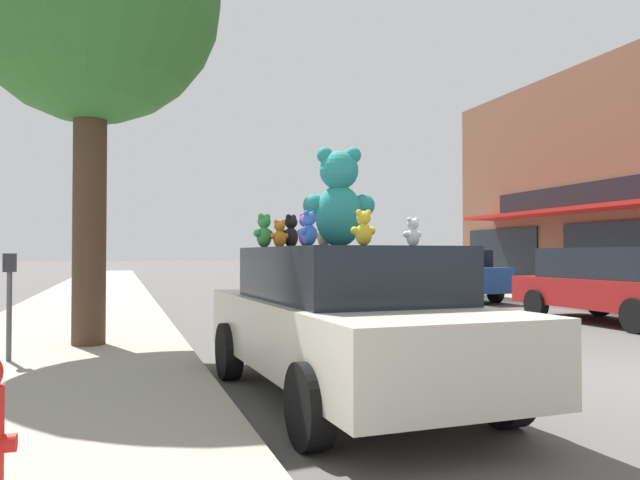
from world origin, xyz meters
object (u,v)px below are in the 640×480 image
at_px(teddy_bear_giant, 339,199).
at_px(teddy_bear_cream, 324,234).
at_px(teddy_bear_black, 291,232).
at_px(teddy_bear_orange, 280,234).
at_px(teddy_bear_blue, 309,229).
at_px(teddy_bear_purple, 306,230).
at_px(teddy_bear_yellow, 363,228).
at_px(teddy_bear_green, 264,231).
at_px(parking_meter, 9,292).
at_px(teddy_bear_white, 413,233).
at_px(parked_car_far_center, 615,283).
at_px(plush_art_car, 345,319).
at_px(parked_car_far_right, 445,273).

xyz_separation_m(teddy_bear_giant, teddy_bear_cream, (-0.05, 0.30, -0.33)).
height_order(teddy_bear_black, teddy_bear_orange, teddy_bear_black).
height_order(teddy_bear_giant, teddy_bear_blue, teddy_bear_giant).
bearing_deg(teddy_bear_purple, teddy_bear_yellow, -169.16).
bearing_deg(teddy_bear_yellow, teddy_bear_blue, -3.78).
relative_size(teddy_bear_green, parking_meter, 0.28).
distance_m(teddy_bear_white, parked_car_far_center, 8.62).
bearing_deg(parking_meter, teddy_bear_green, -31.60).
distance_m(plush_art_car, teddy_bear_black, 1.25).
relative_size(teddy_bear_blue, teddy_bear_green, 0.80).
relative_size(plush_art_car, teddy_bear_cream, 16.04).
bearing_deg(teddy_bear_blue, teddy_bear_white, 160.73).
relative_size(teddy_bear_blue, parked_car_far_center, 0.06).
xyz_separation_m(teddy_bear_orange, parked_car_far_right, (7.99, 10.75, -0.80)).
height_order(teddy_bear_blue, teddy_bear_orange, teddy_bear_orange).
distance_m(teddy_bear_purple, parked_car_far_right, 14.33).
relative_size(teddy_bear_black, teddy_bear_green, 1.01).
height_order(teddy_bear_giant, teddy_bear_green, teddy_bear_giant).
height_order(teddy_bear_cream, teddy_bear_orange, teddy_bear_orange).
bearing_deg(plush_art_car, teddy_bear_cream, 123.16).
relative_size(teddy_bear_purple, parked_car_far_center, 0.07).
bearing_deg(parked_car_far_right, teddy_bear_yellow, -121.87).
bearing_deg(teddy_bear_black, teddy_bear_orange, -4.77).
height_order(parked_car_far_center, parked_car_far_right, parked_car_far_center).
relative_size(plush_art_car, teddy_bear_black, 12.24).
height_order(teddy_bear_cream, teddy_bear_white, teddy_bear_cream).
distance_m(plush_art_car, teddy_bear_cream, 0.87).
relative_size(teddy_bear_blue, teddy_bear_purple, 0.96).
bearing_deg(parking_meter, teddy_bear_white, -36.84).
bearing_deg(teddy_bear_green, teddy_bear_giant, 88.05).
relative_size(teddy_bear_giant, teddy_bear_yellow, 3.13).
distance_m(teddy_bear_white, teddy_bear_purple, 1.02).
height_order(teddy_bear_purple, parked_car_far_center, teddy_bear_purple).
relative_size(teddy_bear_yellow, parked_car_far_center, 0.07).
height_order(teddy_bear_black, parked_car_far_center, teddy_bear_black).
xyz_separation_m(plush_art_car, teddy_bear_giant, (-0.09, -0.10, 1.16)).
bearing_deg(teddy_bear_giant, parking_meter, -20.22).
xyz_separation_m(teddy_bear_yellow, teddy_bear_white, (0.65, 0.38, -0.02)).
distance_m(teddy_bear_black, parked_car_far_right, 13.23).
bearing_deg(teddy_bear_giant, plush_art_car, -115.31).
distance_m(teddy_bear_giant, teddy_bear_yellow, 0.81).
bearing_deg(teddy_bear_giant, parked_car_far_center, -131.13).
height_order(plush_art_car, parked_car_far_right, parked_car_far_right).
relative_size(teddy_bear_yellow, teddy_bear_white, 1.12).
distance_m(teddy_bear_black, teddy_bear_yellow, 1.69).
height_order(teddy_bear_orange, parking_meter, teddy_bear_orange).
relative_size(teddy_bear_purple, parking_meter, 0.24).
height_order(teddy_bear_white, teddy_bear_orange, teddy_bear_orange).
xyz_separation_m(teddy_bear_yellow, parking_meter, (-3.20, 3.27, -0.67)).
bearing_deg(teddy_bear_purple, teddy_bear_giant, -83.90).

